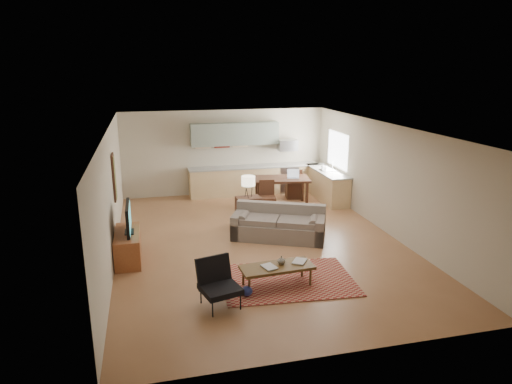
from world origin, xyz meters
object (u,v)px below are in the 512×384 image
object	(u,v)px
sofa	(279,223)
coffee_table	(277,276)
dining_table	(281,191)
tv_credenza	(128,246)
console_table	(248,211)
armchair	(220,285)

from	to	relation	value
sofa	coffee_table	world-z (taller)	sofa
coffee_table	dining_table	distance (m)	5.26
tv_credenza	dining_table	bearing A→B (deg)	35.38
sofa	console_table	distance (m)	1.30
tv_credenza	armchair	bearing A→B (deg)	-56.65
armchair	tv_credenza	xyz separation A→B (m)	(-1.59, 2.42, -0.10)
armchair	dining_table	xyz separation A→B (m)	(2.76, 5.51, -0.00)
armchair	dining_table	distance (m)	6.16
console_table	dining_table	world-z (taller)	dining_table
tv_credenza	dining_table	distance (m)	5.34
tv_credenza	coffee_table	bearing A→B (deg)	-34.91
sofa	armchair	bearing A→B (deg)	-98.46
console_table	dining_table	xyz separation A→B (m)	(1.33, 1.44, 0.05)
coffee_table	dining_table	xyz separation A→B (m)	(1.60, 5.01, 0.21)
armchair	sofa	bearing A→B (deg)	41.86
console_table	tv_credenza	bearing A→B (deg)	-155.59
sofa	dining_table	distance (m)	2.78
sofa	dining_table	xyz separation A→B (m)	(0.86, 2.64, 0.02)
coffee_table	tv_credenza	world-z (taller)	tv_credenza
console_table	armchair	bearing A→B (deg)	-113.55
tv_credenza	dining_table	world-z (taller)	dining_table
armchair	dining_table	world-z (taller)	same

